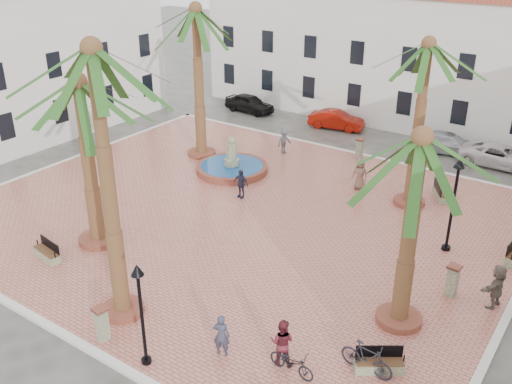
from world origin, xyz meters
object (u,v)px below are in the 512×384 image
Objects in this scene: bollard_e at (452,280)px; pedestrian_north at (284,141)px; bench_s at (47,254)px; bench_se at (379,365)px; palm_s at (95,80)px; pedestrian_fountain_b at (241,183)px; pedestrian_east at (497,286)px; pedestrian_fountain_a at (360,174)px; lamppost_e at (455,189)px; bollard_se at (102,323)px; fountain at (232,167)px; car_black at (250,103)px; bicycle_a at (292,362)px; palm_ne at (426,63)px; palm_nw at (196,26)px; palm_e at (419,163)px; lamppost_s at (140,298)px; palm_sw at (81,104)px; car_red at (336,120)px; car_silver at (449,143)px; cyclist_b at (282,342)px; car_white at (501,156)px; bicycle_b at (367,358)px; bollard_n at (360,148)px; cyclist_a at (221,335)px; bench_ne at (440,194)px.

pedestrian_north is (-13.51, 9.30, 0.11)m from bollard_e.
bench_se is (14.57, 1.76, 0.00)m from bench_s.
palm_s is 13.39m from pedestrian_fountain_b.
bench_s is 0.93× the size of pedestrian_east.
lamppost_e is at bearing -33.18° from pedestrian_fountain_a.
lamppost_e reaches higher than bollard_se.
fountain reaches higher than car_black.
bench_s is 6.49m from bollard_se.
pedestrian_fountain_a is (-4.38, 14.17, 0.44)m from bicycle_a.
palm_ne is (5.35, 14.86, -1.48)m from palm_s.
palm_s reaches higher than palm_nw.
palm_ne reaches higher than pedestrian_fountain_a.
palm_e is 1.96× the size of lamppost_s.
bench_se is at bearing -1.93° from palm_sw.
car_black is at bearing 107.97° from palm_nw.
car_red is at bearing 122.56° from pedestrian_fountain_a.
pedestrian_fountain_a is 0.40× the size of car_silver.
car_silver is at bearing 64.57° from pedestrian_fountain_b.
pedestrian_fountain_a is (-3.86, 13.95, 0.03)m from cyclist_b.
palm_sw is 1.98× the size of car_red.
palm_sw is 4.83× the size of bench_se.
palm_e reaches higher than car_white.
palm_ne is 4.64× the size of bicycle_b.
bench_s is at bearing -107.77° from bollard_n.
cyclist_b is at bearing -9.96° from palm_sw.
palm_e is 5.99× the size of bollard_n.
lamppost_s reaches higher than cyclist_b.
palm_ne reaches higher than car_black.
bicycle_b is (8.33, -17.00, -0.09)m from bollard_n.
car_red is at bearing 133.72° from lamppost_e.
palm_s is 15.99m from pedestrian_east.
palm_s is at bearing -15.95° from cyclist_a.
cyclist_a is 0.95× the size of bicycle_a.
bollard_e reaches higher than car_white.
lamppost_s is (-3.81, -17.88, 2.32)m from bench_ne.
palm_sw is 15.08m from pedestrian_fountain_a.
bicycle_a is 0.35× the size of car_white.
bollard_n is at bearing 82.78° from bench_se.
bench_s is 0.93× the size of pedestrian_fountain_a.
lamppost_e is 23.09m from car_black.
palm_nw is 1.24× the size of palm_e.
lamppost_e is 10.92m from pedestrian_fountain_b.
lamppost_s is 2.91× the size of bollard_se.
lamppost_s reaches higher than pedestrian_fountain_a.
pedestrian_fountain_b is 0.33× the size of car_white.
bench_se is at bearing -179.47° from car_silver.
car_black is at bearing 142.90° from bollard_e.
palm_nw is 5.25× the size of pedestrian_fountain_a.
palm_nw is at bearing -67.81° from cyclist_a.
palm_s is 10.16m from bench_s.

